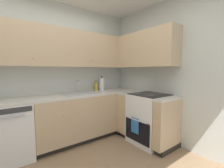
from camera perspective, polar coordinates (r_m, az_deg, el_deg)
name	(u,v)px	position (r m, az deg, el deg)	size (l,w,h in m)	color
wall_back	(45,72)	(3.01, -24.15, 4.15)	(3.66, 0.05, 2.59)	silver
wall_right	(179,72)	(2.83, 24.00, 4.12)	(0.05, 3.16, 2.59)	silver
dishwasher	(9,132)	(2.77, -34.62, -14.75)	(0.60, 0.63, 0.85)	white
lower_cabinets_back	(76,118)	(2.98, -13.61, -12.46)	(1.48, 0.62, 0.85)	tan
countertop_back	(75,95)	(2.87, -13.82, -4.09)	(2.69, 0.60, 0.04)	beige
lower_cabinets_right	(143,117)	(2.99, 11.77, -12.36)	(0.62, 1.04, 0.85)	tan
countertop_right	(143,95)	(2.89, 11.89, -4.01)	(0.60, 1.04, 0.03)	beige
oven_range	(149,118)	(2.91, 14.02, -12.44)	(0.68, 0.62, 1.04)	white
upper_cabinets_back	(63,48)	(2.94, -18.24, 12.78)	(2.37, 0.34, 0.67)	tan
upper_cabinets_right	(140,50)	(3.14, 10.51, 12.44)	(0.32, 1.59, 0.67)	tan
sink	(82,96)	(2.90, -11.25, -4.40)	(0.70, 0.40, 0.10)	#B7B7BC
faucet	(78,85)	(3.07, -12.93, -0.45)	(0.07, 0.16, 0.24)	silver
soap_bottle	(96,86)	(3.27, -6.09, -0.85)	(0.07, 0.07, 0.21)	gold
paper_towel_roll	(102,84)	(3.32, -3.88, -0.09)	(0.11, 0.11, 0.32)	white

